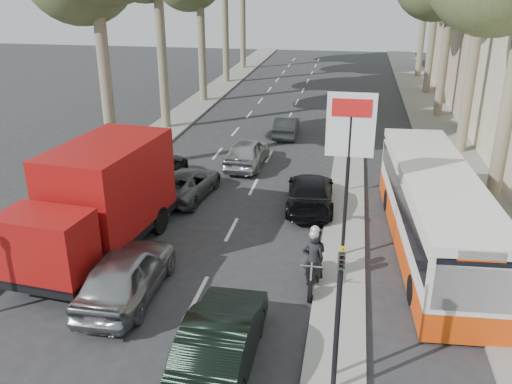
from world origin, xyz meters
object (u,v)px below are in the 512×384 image
at_px(red_truck, 99,199).
at_px(city_bus, 434,210).
at_px(silver_hatchback, 126,274).
at_px(motorcycle, 313,258).
at_px(dark_hatchback, 221,339).

height_order(red_truck, city_bus, red_truck).
height_order(silver_hatchback, city_bus, city_bus).
height_order(silver_hatchback, motorcycle, motorcycle).
height_order(city_bus, motorcycle, city_bus).
xyz_separation_m(red_truck, motorcycle, (7.21, -0.78, -1.07)).
distance_m(silver_hatchback, city_bus, 10.26).
bearing_deg(red_truck, silver_hatchback, -47.13).
xyz_separation_m(silver_hatchback, dark_hatchback, (3.43, -2.44, -0.02)).
height_order(dark_hatchback, city_bus, city_bus).
bearing_deg(dark_hatchback, silver_hatchback, -35.78).
xyz_separation_m(red_truck, city_bus, (11.02, 2.14, -0.43)).
height_order(dark_hatchback, motorcycle, motorcycle).
distance_m(red_truck, city_bus, 11.23).
distance_m(dark_hatchback, motorcycle, 4.60).
bearing_deg(silver_hatchback, red_truck, -53.47).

